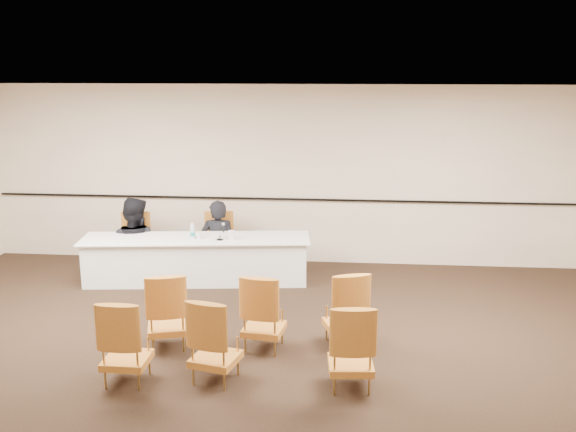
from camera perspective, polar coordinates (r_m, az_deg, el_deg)
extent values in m
plane|color=black|center=(7.44, -3.95, -13.19)|extent=(10.00, 10.00, 0.00)
plane|color=white|center=(6.66, -4.38, 10.55)|extent=(10.00, 10.00, 0.00)
cube|color=beige|center=(10.78, -0.74, 3.66)|extent=(10.00, 0.04, 3.00)
cube|color=black|center=(10.81, -0.75, 1.53)|extent=(9.80, 0.04, 0.03)
imported|color=black|center=(10.57, -6.19, -2.92)|extent=(0.61, 0.41, 1.63)
imported|color=black|center=(10.79, -13.46, -3.11)|extent=(0.98, 0.81, 1.82)
cube|color=silver|center=(9.90, -5.84, -2.02)|extent=(0.37, 0.35, 0.00)
cylinder|color=silver|center=(9.94, -7.91, -1.72)|extent=(0.08, 0.08, 0.10)
cylinder|color=white|center=(9.82, -5.06, -1.72)|extent=(0.10, 0.10, 0.14)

